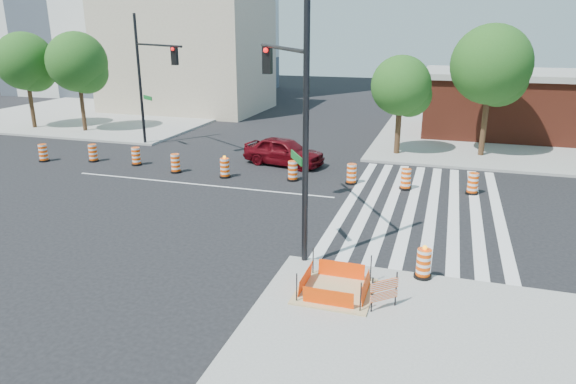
% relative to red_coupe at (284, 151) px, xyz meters
% --- Properties ---
extents(ground, '(120.00, 120.00, 0.00)m').
position_rel_red_coupe_xyz_m(ground, '(-2.92, -4.99, -0.80)').
color(ground, black).
rests_on(ground, ground).
extents(sidewalk_ne, '(22.00, 22.00, 0.15)m').
position_rel_red_coupe_xyz_m(sidewalk_ne, '(15.08, 13.01, -0.72)').
color(sidewalk_ne, gray).
rests_on(sidewalk_ne, ground).
extents(sidewalk_nw, '(22.00, 22.00, 0.15)m').
position_rel_red_coupe_xyz_m(sidewalk_nw, '(-20.92, 13.01, -0.72)').
color(sidewalk_nw, gray).
rests_on(sidewalk_nw, ground).
extents(crosswalk_east, '(6.75, 13.50, 0.01)m').
position_rel_red_coupe_xyz_m(crosswalk_east, '(8.03, -4.99, -0.79)').
color(crosswalk_east, silver).
rests_on(crosswalk_east, ground).
extents(lane_centerline, '(14.00, 0.12, 0.01)m').
position_rel_red_coupe_xyz_m(lane_centerline, '(-2.92, -4.99, -0.79)').
color(lane_centerline, silver).
rests_on(lane_centerline, ground).
extents(excavation_pit, '(2.20, 2.20, 0.90)m').
position_rel_red_coupe_xyz_m(excavation_pit, '(6.08, -13.99, -0.58)').
color(excavation_pit, tan).
rests_on(excavation_pit, ground).
extents(brick_storefront, '(16.50, 8.50, 4.60)m').
position_rel_red_coupe_xyz_m(brick_storefront, '(15.08, 13.01, 1.52)').
color(brick_storefront, maroon).
rests_on(brick_storefront, ground).
extents(beige_midrise, '(14.00, 10.00, 10.00)m').
position_rel_red_coupe_xyz_m(beige_midrise, '(-14.92, 17.01, 4.20)').
color(beige_midrise, tan).
rests_on(beige_midrise, ground).
extents(red_coupe, '(4.96, 2.73, 1.60)m').
position_rel_red_coupe_xyz_m(red_coupe, '(0.00, 0.00, 0.00)').
color(red_coupe, '#50060D').
rests_on(red_coupe, ground).
extents(signal_pole_se, '(3.57, 5.64, 8.65)m').
position_rel_red_coupe_xyz_m(signal_pole_se, '(3.69, -10.61, 4.49)').
color(signal_pole_se, black).
rests_on(signal_pole_se, ground).
extents(signal_pole_nw, '(5.23, 3.64, 8.25)m').
position_rel_red_coupe_xyz_m(signal_pole_nw, '(-9.15, 1.30, 4.25)').
color(signal_pole_nw, black).
rests_on(signal_pole_nw, ground).
extents(pit_drum, '(0.55, 0.55, 1.08)m').
position_rel_red_coupe_xyz_m(pit_drum, '(8.48, -12.27, -0.20)').
color(pit_drum, black).
rests_on(pit_drum, ground).
extents(barricade, '(0.68, 0.61, 1.03)m').
position_rel_red_coupe_xyz_m(barricade, '(7.56, -14.50, -0.08)').
color(barricade, '#FF4A05').
rests_on(barricade, ground).
extents(tree_north_a, '(4.28, 4.28, 7.27)m').
position_rel_red_coupe_xyz_m(tree_north_a, '(-21.77, 4.58, 4.08)').
color(tree_north_a, '#382314').
rests_on(tree_north_a, ground).
extents(tree_north_b, '(4.30, 4.30, 7.31)m').
position_rel_red_coupe_xyz_m(tree_north_b, '(-17.20, 4.70, 4.11)').
color(tree_north_b, '#382314').
rests_on(tree_north_b, ground).
extents(tree_north_c, '(3.61, 3.55, 6.03)m').
position_rel_red_coupe_xyz_m(tree_north_c, '(5.98, 4.31, 3.25)').
color(tree_north_c, '#382314').
rests_on(tree_north_c, ground).
extents(tree_north_d, '(4.59, 4.59, 7.80)m').
position_rel_red_coupe_xyz_m(tree_north_d, '(10.92, 5.35, 4.44)').
color(tree_north_d, '#382314').
rests_on(tree_north_d, ground).
extents(median_drum_0, '(0.60, 0.60, 1.02)m').
position_rel_red_coupe_xyz_m(median_drum_0, '(-13.76, -3.49, -0.32)').
color(median_drum_0, black).
rests_on(median_drum_0, ground).
extents(median_drum_1, '(0.60, 0.60, 1.02)m').
position_rel_red_coupe_xyz_m(median_drum_1, '(-10.95, -2.62, -0.32)').
color(median_drum_1, black).
rests_on(median_drum_1, ground).
extents(median_drum_2, '(0.60, 0.60, 1.02)m').
position_rel_red_coupe_xyz_m(median_drum_2, '(-8.06, -2.58, -0.32)').
color(median_drum_2, black).
rests_on(median_drum_2, ground).
extents(median_drum_3, '(0.60, 0.60, 1.02)m').
position_rel_red_coupe_xyz_m(median_drum_3, '(-5.11, -3.32, -0.32)').
color(median_drum_3, black).
rests_on(median_drum_3, ground).
extents(median_drum_4, '(0.60, 0.60, 1.18)m').
position_rel_red_coupe_xyz_m(median_drum_4, '(-2.16, -3.40, -0.31)').
color(median_drum_4, black).
rests_on(median_drum_4, ground).
extents(median_drum_5, '(0.60, 0.60, 1.02)m').
position_rel_red_coupe_xyz_m(median_drum_5, '(1.41, -2.87, -0.32)').
color(median_drum_5, black).
rests_on(median_drum_5, ground).
extents(median_drum_6, '(0.60, 0.60, 1.02)m').
position_rel_red_coupe_xyz_m(median_drum_6, '(4.40, -2.54, -0.32)').
color(median_drum_6, black).
rests_on(median_drum_6, ground).
extents(median_drum_7, '(0.60, 0.60, 1.02)m').
position_rel_red_coupe_xyz_m(median_drum_7, '(7.09, -2.68, -0.32)').
color(median_drum_7, black).
rests_on(median_drum_7, ground).
extents(median_drum_8, '(0.60, 0.60, 1.02)m').
position_rel_red_coupe_xyz_m(median_drum_8, '(10.18, -2.49, -0.32)').
color(median_drum_8, black).
rests_on(median_drum_8, ground).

